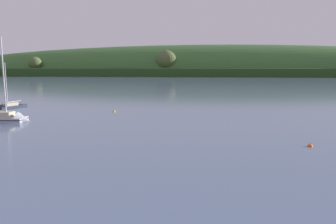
{
  "coord_description": "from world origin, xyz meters",
  "views": [
    {
      "loc": [
        9.57,
        -8.9,
        7.99
      ],
      "look_at": [
        4.14,
        32.99,
        1.75
      ],
      "focal_mm": 34.8,
      "sensor_mm": 36.0,
      "label": 1
    }
  ],
  "objects_px": {
    "mooring_buoy_midchannel": "(310,146)",
    "sailboat_near_mooring": "(8,120)",
    "sailboat_midwater_white": "(8,108)",
    "mooring_buoy_foreground": "(114,112)"
  },
  "relations": [
    {
      "from": "sailboat_midwater_white",
      "to": "mooring_buoy_foreground",
      "type": "xyz_separation_m",
      "value": [
        19.82,
        -0.86,
        -0.15
      ]
    },
    {
      "from": "sailboat_midwater_white",
      "to": "mooring_buoy_foreground",
      "type": "height_order",
      "value": "sailboat_midwater_white"
    },
    {
      "from": "mooring_buoy_midchannel",
      "to": "sailboat_near_mooring",
      "type": "bearing_deg",
      "value": 166.32
    },
    {
      "from": "sailboat_midwater_white",
      "to": "mooring_buoy_foreground",
      "type": "relative_size",
      "value": 14.99
    },
    {
      "from": "sailboat_near_mooring",
      "to": "mooring_buoy_midchannel",
      "type": "distance_m",
      "value": 39.11
    },
    {
      "from": "mooring_buoy_midchannel",
      "to": "sailboat_midwater_white",
      "type": "bearing_deg",
      "value": 155.39
    },
    {
      "from": "mooring_buoy_foreground",
      "to": "sailboat_near_mooring",
      "type": "bearing_deg",
      "value": -138.37
    },
    {
      "from": "sailboat_near_mooring",
      "to": "mooring_buoy_foreground",
      "type": "height_order",
      "value": "sailboat_near_mooring"
    },
    {
      "from": "mooring_buoy_foreground",
      "to": "mooring_buoy_midchannel",
      "type": "bearing_deg",
      "value": -37.81
    },
    {
      "from": "sailboat_midwater_white",
      "to": "mooring_buoy_midchannel",
      "type": "bearing_deg",
      "value": 82.37
    }
  ]
}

